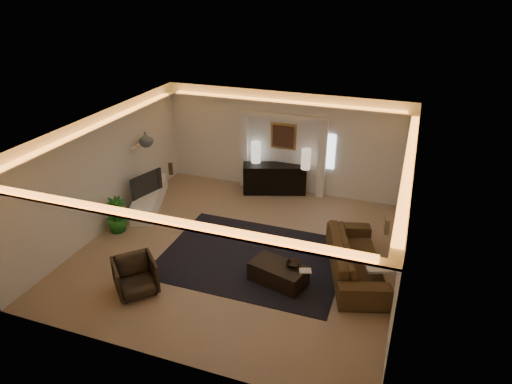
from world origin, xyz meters
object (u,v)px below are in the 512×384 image
(sofa, at_px, (356,258))
(coffee_table, at_px, (278,274))
(console, at_px, (274,179))
(armchair, at_px, (135,276))

(sofa, relative_size, coffee_table, 2.26)
(console, distance_m, coffee_table, 4.31)
(console, relative_size, armchair, 2.24)
(sofa, xyz_separation_m, coffee_table, (-1.45, -0.84, -0.17))
(sofa, xyz_separation_m, armchair, (-4.05, -2.08, -0.01))
(sofa, bearing_deg, console, 24.23)
(coffee_table, xyz_separation_m, armchair, (-2.59, -1.24, 0.16))
(sofa, height_order, coffee_table, sofa)
(sofa, distance_m, coffee_table, 1.69)
(console, bearing_deg, coffee_table, -90.46)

